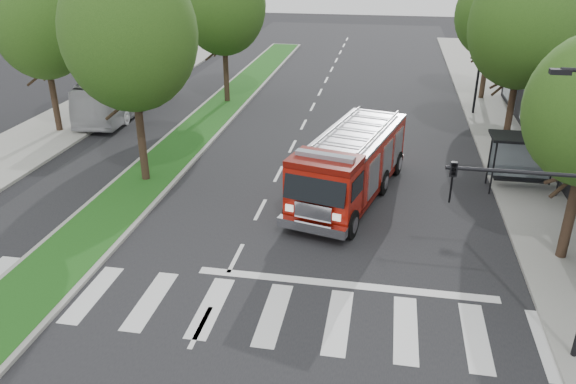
# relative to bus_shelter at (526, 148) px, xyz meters

# --- Properties ---
(ground) EXTENTS (140.00, 140.00, 0.00)m
(ground) POSITION_rel_bus_shelter_xyz_m (-11.20, -8.15, -2.04)
(ground) COLOR black
(ground) RESTS_ON ground
(sidewalk_right) EXTENTS (5.00, 80.00, 0.15)m
(sidewalk_right) POSITION_rel_bus_shelter_xyz_m (1.30, 1.85, -1.96)
(sidewalk_right) COLOR gray
(sidewalk_right) RESTS_ON ground
(sidewalk_left) EXTENTS (5.00, 80.00, 0.15)m
(sidewalk_left) POSITION_rel_bus_shelter_xyz_m (-25.70, 1.85, -1.96)
(sidewalk_left) COLOR gray
(sidewalk_left) RESTS_ON ground
(median) EXTENTS (3.00, 50.00, 0.15)m
(median) POSITION_rel_bus_shelter_xyz_m (-17.20, 9.85, -1.96)
(median) COLOR gray
(median) RESTS_ON ground
(bus_shelter) EXTENTS (3.20, 1.60, 2.61)m
(bus_shelter) POSITION_rel_bus_shelter_xyz_m (0.00, 0.00, 0.00)
(bus_shelter) COLOR black
(bus_shelter) RESTS_ON ground
(tree_right_mid) EXTENTS (5.60, 5.60, 9.72)m
(tree_right_mid) POSITION_rel_bus_shelter_xyz_m (0.30, 5.85, 4.45)
(tree_right_mid) COLOR black
(tree_right_mid) RESTS_ON ground
(tree_right_far) EXTENTS (5.00, 5.00, 8.73)m
(tree_right_far) POSITION_rel_bus_shelter_xyz_m (0.30, 15.85, 3.80)
(tree_right_far) COLOR black
(tree_right_far) RESTS_ON ground
(tree_median_near) EXTENTS (5.80, 5.80, 10.16)m
(tree_median_near) POSITION_rel_bus_shelter_xyz_m (-17.20, -2.15, 4.77)
(tree_median_near) COLOR black
(tree_median_near) RESTS_ON ground
(tree_median_far) EXTENTS (5.60, 5.60, 9.72)m
(tree_median_far) POSITION_rel_bus_shelter_xyz_m (-17.20, 11.85, 4.45)
(tree_median_far) COLOR black
(tree_median_far) RESTS_ON ground
(tree_left_mid) EXTENTS (5.20, 5.20, 9.16)m
(tree_left_mid) POSITION_rel_bus_shelter_xyz_m (-25.20, 3.85, 4.12)
(tree_left_mid) COLOR black
(tree_left_mid) RESTS_ON ground
(streetlight_right_near) EXTENTS (4.08, 0.22, 8.00)m
(streetlight_right_near) POSITION_rel_bus_shelter_xyz_m (-1.59, -11.65, 2.63)
(streetlight_right_near) COLOR black
(streetlight_right_near) RESTS_ON ground
(streetlight_right_far) EXTENTS (2.11, 0.20, 8.00)m
(streetlight_right_far) POSITION_rel_bus_shelter_xyz_m (-0.85, 11.85, 2.44)
(streetlight_right_far) COLOR black
(streetlight_right_far) RESTS_ON ground
(fire_engine) EXTENTS (4.82, 9.49, 3.16)m
(fire_engine) POSITION_rel_bus_shelter_xyz_m (-7.60, -2.19, -0.53)
(fire_engine) COLOR #5D0B05
(fire_engine) RESTS_ON ground
(city_bus) EXTENTS (3.12, 10.53, 2.89)m
(city_bus) POSITION_rel_bus_shelter_xyz_m (-23.20, 8.50, -0.59)
(city_bus) COLOR #AFAFB3
(city_bus) RESTS_ON ground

